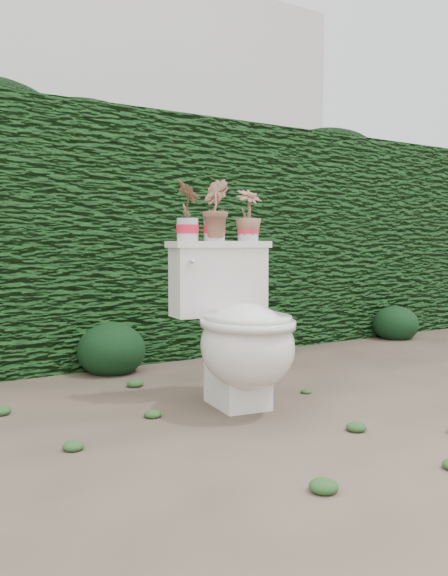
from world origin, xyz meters
TOP-DOWN VIEW (x-y plane):
  - ground at (0.00, 0.00)m, footprint 60.00×60.00m
  - hedge at (0.00, 1.60)m, footprint 8.00×1.00m
  - house_wall at (0.60, 6.00)m, footprint 8.00×3.50m
  - toilet at (0.18, -0.04)m, footprint 0.56×0.74m
  - potted_plant_left at (0.05, 0.22)m, footprint 0.11×0.16m
  - potted_plant_center at (0.19, 0.20)m, footprint 0.17×0.19m
  - potted_plant_right at (0.38, 0.17)m, footprint 0.15×0.15m
  - liriope_clump_2 at (-0.02, 1.01)m, footprint 0.41×0.41m
  - liriope_clump_3 at (1.13, 1.05)m, footprint 0.44×0.44m
  - liriope_clump_4 at (2.42, 0.97)m, footprint 0.36×0.36m

SIDE VIEW (x-z plane):
  - ground at x=0.00m, z-range 0.00..0.00m
  - liriope_clump_4 at x=2.42m, z-range 0.00..0.29m
  - liriope_clump_2 at x=-0.02m, z-range 0.00..0.32m
  - liriope_clump_3 at x=1.13m, z-range 0.00..0.35m
  - toilet at x=0.18m, z-range -0.03..0.74m
  - hedge at x=0.00m, z-range 0.00..1.60m
  - potted_plant_right at x=0.38m, z-range 0.78..1.02m
  - potted_plant_left at x=0.05m, z-range 0.78..1.06m
  - potted_plant_center at x=0.19m, z-range 0.78..1.07m
  - house_wall at x=0.60m, z-range 0.00..4.00m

